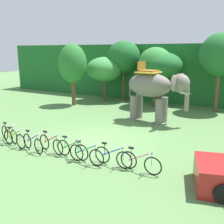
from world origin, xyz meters
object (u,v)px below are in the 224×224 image
Objects in this scene: elephant at (154,88)px; bike_teal at (86,154)px; tree_right at (105,69)px; bike_purple at (33,143)px; tree_far_right at (220,55)px; bike_black at (9,134)px; tree_center at (160,65)px; bike_green at (72,149)px; bike_red at (51,144)px; tree_far_left at (73,64)px; bike_pink at (140,162)px; tree_center_right at (124,57)px; bike_yellow at (14,139)px; bike_blue at (113,157)px; tree_center_left at (155,64)px.

elephant reaches higher than bike_teal.
tree_right is 2.34× the size of bike_purple.
bike_black is (-8.10, -11.91, -3.74)m from tree_far_right.
tree_center is 2.56× the size of bike_green.
elephant is 7.59m from bike_red.
bike_black is (2.58, -8.68, -2.99)m from tree_far_left.
bike_teal and bike_pink have the same top height.
elephant is (-3.07, -4.95, -1.92)m from tree_far_right.
bike_purple is (2.00, -0.37, 0.00)m from bike_black.
bike_green is 0.84m from bike_teal.
bike_purple is (1.89, -12.90, -3.49)m from tree_center_right.
bike_black is at bearing 176.67° from bike_teal.
bike_purple is at bearing -81.66° from tree_center_right.
bike_yellow is at bearing -178.65° from bike_teal.
tree_center is 0.77× the size of tree_far_right.
bike_yellow is (-4.21, -7.34, -1.82)m from elephant.
bike_pink is (4.27, 0.16, 0.00)m from bike_red.
tree_far_left is at bearing 116.87° from bike_purple.
bike_green is at bearing -88.41° from tree_center.
tree_right reaches higher than bike_teal.
bike_yellow is at bearing -179.34° from bike_purple.
tree_far_left reaches higher than bike_purple.
bike_yellow is 1.02× the size of bike_purple.
bike_green is at bearing -2.94° from bike_red.
tree_right is 13.11m from bike_green.
tree_far_right is at bearing 58.20° from elephant.
bike_green is at bearing -108.59° from tree_far_right.
bike_blue is at bearing 5.96° from bike_purple.
elephant reaches higher than bike_pink.
tree_far_right is 13.24m from bike_green.
elephant is at bearing -36.09° from tree_right.
tree_center is 2.63× the size of bike_black.
tree_center_left is 2.76× the size of bike_green.
bike_yellow is 1.00× the size of bike_green.
bike_yellow is 6.27m from bike_pink.
bike_black is at bearing -124.22° from tree_far_right.
bike_blue is (8.51, -8.64, -2.99)m from tree_far_left.
bike_blue is at bearing -77.71° from tree_center_left.
bike_pink is (3.35, -11.58, -2.92)m from tree_center.
tree_far_left is at bearing -155.96° from tree_center_left.
bike_black is at bearing -125.86° from elephant.
bike_yellow is at bearing -175.26° from bike_blue.
bike_blue is at bearing -57.89° from tree_right.
tree_far_right is at bearing 79.64° from bike_blue.
bike_black and bike_blue have the same top height.
bike_red and bike_green have the same top height.
bike_blue is at bearing -79.28° from tree_center.
bike_red is 3.13m from bike_blue.
tree_center_right is at bearing 98.34° from bike_purple.
bike_teal is (7.46, -8.97, -2.99)m from tree_far_left.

